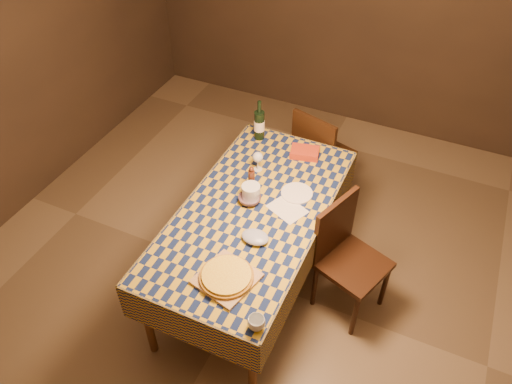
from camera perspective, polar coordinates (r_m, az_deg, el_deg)
room at (r=3.03m, az=-0.40°, el=5.68°), size 5.00×5.10×2.70m
dining_table at (r=3.47m, az=-0.34°, el=-3.02°), size 0.94×1.84×0.77m
cutting_board at (r=3.02m, az=-3.36°, el=-9.85°), size 0.39×0.39×0.02m
pizza at (r=3.00m, az=-3.38°, el=-9.55°), size 0.40×0.40×0.03m
pepper_mill at (r=3.52m, az=-0.52°, el=1.55°), size 0.05×0.05×0.20m
bowl at (r=3.46m, az=-0.73°, el=-0.82°), size 0.21×0.21×0.05m
wine_glass at (r=3.66m, az=0.20°, el=3.93°), size 0.09×0.09×0.16m
wine_bottle at (r=3.98m, az=0.38°, el=7.72°), size 0.11×0.11×0.34m
deli_tub at (r=3.47m, az=-0.58°, el=0.01°), size 0.14×0.14×0.11m
takeout_container at (r=3.87m, az=5.59°, el=4.52°), size 0.24×0.19×0.05m
white_plate at (r=3.54m, az=4.69°, el=-0.14°), size 0.26×0.26×0.01m
tumbler at (r=2.81m, az=0.04°, el=-14.74°), size 0.12×0.12×0.08m
flour_patch at (r=3.43m, az=3.60°, el=-1.94°), size 0.30×0.27×0.00m
flour_bag at (r=3.21m, az=-0.10°, el=-5.17°), size 0.22×0.20×0.05m
chair_far at (r=4.33m, az=7.25°, el=4.53°), size 0.53×0.53×0.93m
chair_right at (r=3.54m, az=10.17°, el=-6.75°), size 0.55×0.54×0.93m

